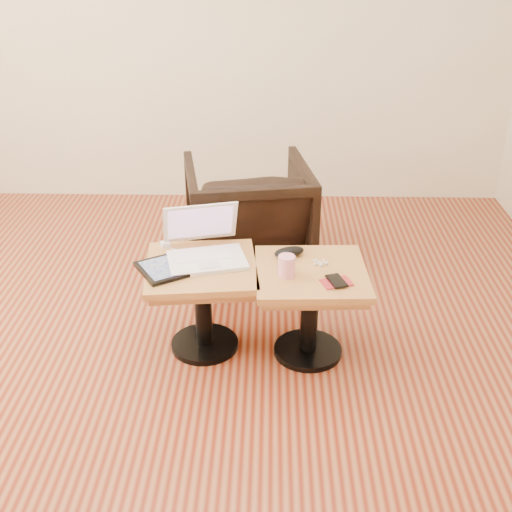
{
  "coord_description": "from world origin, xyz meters",
  "views": [
    {
      "loc": [
        0.5,
        -2.43,
        1.92
      ],
      "look_at": [
        0.43,
        0.23,
        0.52
      ],
      "focal_mm": 45.0,
      "sensor_mm": 36.0,
      "label": 1
    }
  ],
  "objects_px": {
    "side_table_left": "(202,286)",
    "armchair": "(248,216)",
    "side_table_right": "(310,292)",
    "laptop": "(205,248)",
    "striped_cup": "(287,266)"
  },
  "relations": [
    {
      "from": "side_table_left",
      "to": "armchair",
      "type": "bearing_deg",
      "value": 71.54
    },
    {
      "from": "side_table_left",
      "to": "side_table_right",
      "type": "distance_m",
      "value": 0.52
    },
    {
      "from": "side_table_left",
      "to": "striped_cup",
      "type": "xyz_separation_m",
      "value": [
        0.4,
        -0.1,
        0.17
      ]
    },
    {
      "from": "side_table_right",
      "to": "laptop",
      "type": "relative_size",
      "value": 1.22
    },
    {
      "from": "side_table_right",
      "to": "laptop",
      "type": "bearing_deg",
      "value": 164.1
    },
    {
      "from": "side_table_left",
      "to": "striped_cup",
      "type": "height_order",
      "value": "striped_cup"
    },
    {
      "from": "striped_cup",
      "to": "armchair",
      "type": "relative_size",
      "value": 0.14
    },
    {
      "from": "side_table_right",
      "to": "striped_cup",
      "type": "xyz_separation_m",
      "value": [
        -0.12,
        -0.05,
        0.17
      ]
    },
    {
      "from": "side_table_right",
      "to": "striped_cup",
      "type": "relative_size",
      "value": 5.35
    },
    {
      "from": "side_table_left",
      "to": "armchair",
      "type": "relative_size",
      "value": 0.78
    },
    {
      "from": "side_table_left",
      "to": "armchair",
      "type": "xyz_separation_m",
      "value": [
        0.19,
        0.88,
        -0.02
      ]
    },
    {
      "from": "side_table_right",
      "to": "armchair",
      "type": "xyz_separation_m",
      "value": [
        -0.33,
        0.92,
        -0.02
      ]
    },
    {
      "from": "side_table_left",
      "to": "side_table_right",
      "type": "relative_size",
      "value": 1.06
    },
    {
      "from": "side_table_right",
      "to": "striped_cup",
      "type": "distance_m",
      "value": 0.21
    },
    {
      "from": "side_table_right",
      "to": "armchair",
      "type": "relative_size",
      "value": 0.73
    }
  ]
}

